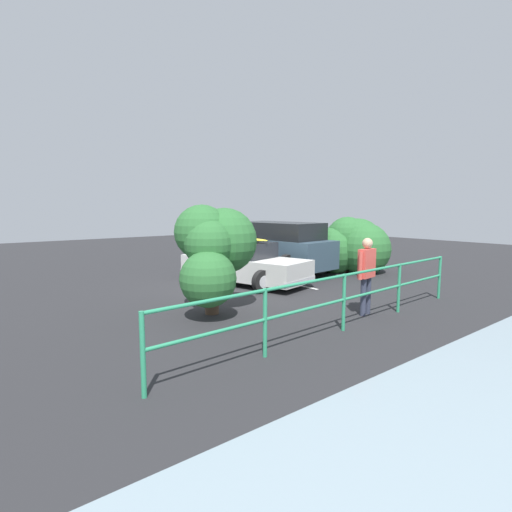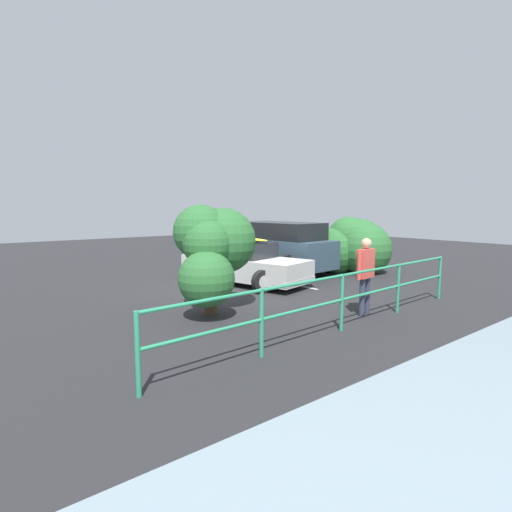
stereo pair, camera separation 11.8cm
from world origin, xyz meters
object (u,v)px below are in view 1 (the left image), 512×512
Objects in this scene: sedan_car at (243,264)px; bush_near_right at (349,246)px; person_bystander at (367,269)px; suv_car at (278,247)px; bush_near_left at (214,247)px.

sedan_car is 1.67× the size of bush_near_right.
person_bystander is 0.65× the size of bush_near_right.
sedan_car is at bearing -8.44° from bush_near_right.
bush_near_right reaches higher than suv_car.
bush_near_right is at bearing -138.28° from person_bystander.
sedan_car is 4.57m from bush_near_right.
suv_car reaches higher than person_bystander.
person_bystander is (2.39, 5.68, 0.08)m from suv_car.
person_bystander is (0.09, 4.77, 0.42)m from sedan_car.
person_bystander is 0.70× the size of bush_near_left.
person_bystander is at bearing 67.15° from suv_car.
suv_car is 2.56× the size of person_bystander.
person_bystander is at bearing 88.87° from sedan_car.
bush_near_right is (-4.60, -4.10, -0.08)m from person_bystander.
suv_car is 1.67× the size of bush_near_right.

